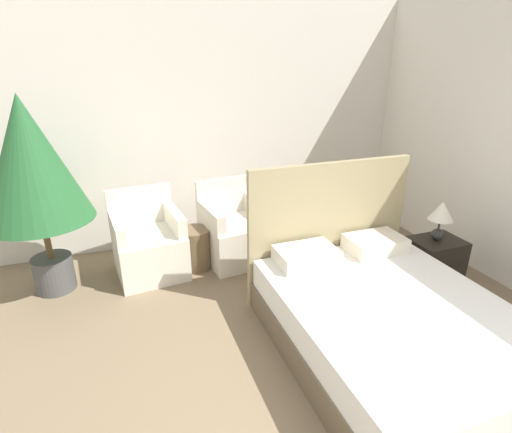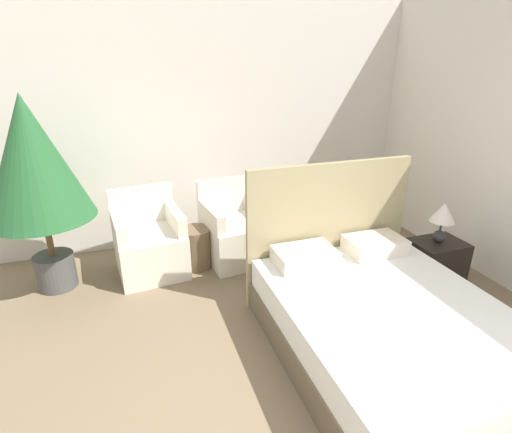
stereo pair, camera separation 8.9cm
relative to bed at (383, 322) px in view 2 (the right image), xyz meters
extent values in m
cube|color=silver|center=(-0.68, 2.68, 1.16)|extent=(10.00, 0.06, 2.90)
cube|color=brown|center=(0.00, -0.10, -0.16)|extent=(1.60, 2.04, 0.26)
cube|color=white|center=(0.00, -0.10, 0.09)|extent=(1.57, 2.00, 0.24)
cube|color=tan|center=(0.00, 0.95, 0.38)|extent=(1.63, 0.06, 1.33)
cube|color=silver|center=(-0.36, 0.70, 0.29)|extent=(0.53, 0.36, 0.14)
cube|color=silver|center=(0.36, 0.70, 0.29)|extent=(0.53, 0.36, 0.14)
cube|color=silver|center=(-1.61, 1.90, -0.05)|extent=(0.76, 0.78, 0.47)
cube|color=silver|center=(-1.64, 2.23, 0.40)|extent=(0.69, 0.13, 0.42)
cube|color=silver|center=(-1.91, 1.87, 0.29)|extent=(0.16, 0.65, 0.21)
cube|color=silver|center=(-1.32, 1.93, 0.29)|extent=(0.16, 0.65, 0.21)
cube|color=silver|center=(-0.64, 1.90, -0.05)|extent=(0.77, 0.79, 0.47)
cube|color=silver|center=(-0.68, 2.23, 0.40)|extent=(0.69, 0.14, 0.42)
cube|color=silver|center=(-0.93, 1.87, 0.29)|extent=(0.17, 0.65, 0.21)
cube|color=silver|center=(-0.34, 1.94, 0.29)|extent=(0.17, 0.65, 0.21)
cylinder|color=#4C4C4C|center=(-2.56, 1.91, -0.11)|extent=(0.38, 0.38, 0.36)
cylinder|color=brown|center=(-2.56, 1.91, 0.27)|extent=(0.06, 0.06, 0.40)
cone|color=#235B2D|center=(-2.56, 1.91, 1.06)|extent=(0.97, 0.97, 1.17)
cube|color=black|center=(1.15, 0.72, -0.05)|extent=(0.51, 0.39, 0.48)
sphere|color=#333333|center=(1.14, 0.73, 0.25)|extent=(0.12, 0.12, 0.12)
cylinder|color=#333333|center=(1.14, 0.73, 0.36)|extent=(0.02, 0.02, 0.10)
cone|color=silver|center=(1.14, 0.73, 0.50)|extent=(0.24, 0.24, 0.19)
cylinder|color=brown|center=(-1.12, 1.88, -0.06)|extent=(0.35, 0.35, 0.46)
camera|label=1|loc=(-1.85, -2.09, 1.93)|focal=28.00mm
camera|label=2|loc=(-1.77, -2.12, 1.93)|focal=28.00mm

